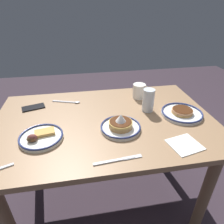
{
  "coord_description": "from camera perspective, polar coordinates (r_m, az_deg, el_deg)",
  "views": [
    {
      "loc": [
        0.13,
        1.01,
        1.4
      ],
      "look_at": [
        -0.05,
        -0.03,
        0.78
      ],
      "focal_mm": 31.93,
      "sensor_mm": 36.0,
      "label": 1
    }
  ],
  "objects": [
    {
      "name": "paper_napkin",
      "position": [
        1.08,
        20.09,
        -8.76
      ],
      "size": [
        0.18,
        0.17,
        0.0
      ],
      "primitive_type": "cube",
      "rotation": [
        0.0,
        0.0,
        0.22
      ],
      "color": "white",
      "rests_on": "dining_table"
    },
    {
      "name": "plate_near_main",
      "position": [
        1.32,
        19.37,
        -0.19
      ],
      "size": [
        0.25,
        0.25,
        0.04
      ],
      "color": "white",
      "rests_on": "dining_table"
    },
    {
      "name": "butter_knife",
      "position": [
        0.93,
        1.75,
        -13.53
      ],
      "size": [
        0.23,
        0.04,
        0.01
      ],
      "color": "silver",
      "rests_on": "dining_table"
    },
    {
      "name": "drinking_glass",
      "position": [
        1.29,
        10.32,
        3.02
      ],
      "size": [
        0.07,
        0.07,
        0.15
      ],
      "color": "silver",
      "rests_on": "dining_table"
    },
    {
      "name": "plate_center_pancakes",
      "position": [
        1.11,
        2.47,
        -3.92
      ],
      "size": [
        0.23,
        0.23,
        0.1
      ],
      "color": "white",
      "rests_on": "dining_table"
    },
    {
      "name": "tea_spoon",
      "position": [
        1.43,
        -11.89,
        2.83
      ],
      "size": [
        0.19,
        0.08,
        0.01
      ],
      "color": "silver",
      "rests_on": "dining_table"
    },
    {
      "name": "cell_phone",
      "position": [
        1.43,
        -21.58,
        1.23
      ],
      "size": [
        0.16,
        0.11,
        0.01
      ],
      "primitive_type": "cube",
      "rotation": [
        0.0,
        0.0,
        0.29
      ],
      "color": "black",
      "rests_on": "dining_table"
    },
    {
      "name": "ground_plane",
      "position": [
        1.73,
        -1.55,
        -23.53
      ],
      "size": [
        6.0,
        6.0,
        0.0
      ],
      "primitive_type": "plane",
      "color": "#352933"
    },
    {
      "name": "coffee_mug",
      "position": [
        1.46,
        7.84,
        6.0
      ],
      "size": [
        0.12,
        0.09,
        0.1
      ],
      "color": "white",
      "rests_on": "dining_table"
    },
    {
      "name": "dining_table",
      "position": [
        1.27,
        -1.95,
        -6.39
      ],
      "size": [
        1.33,
        0.87,
        0.75
      ],
      "color": "#957150",
      "rests_on": "ground_plane"
    },
    {
      "name": "plate_far_companion",
      "position": [
        1.11,
        -19.85,
        -6.71
      ],
      "size": [
        0.23,
        0.23,
        0.05
      ],
      "color": "white",
      "rests_on": "dining_table"
    }
  ]
}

